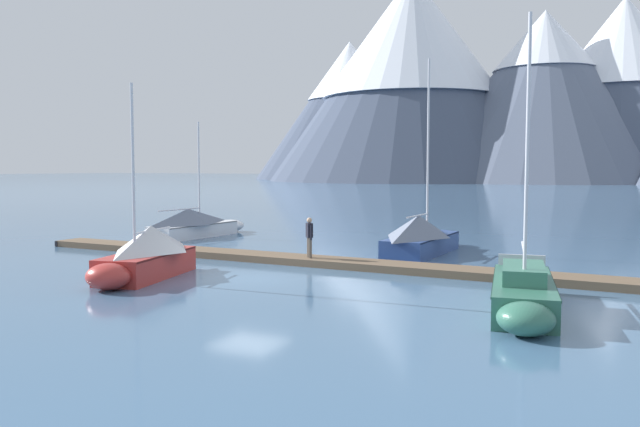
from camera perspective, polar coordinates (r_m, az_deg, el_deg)
The scene contains 11 objects.
ground_plane at distance 23.75m, azimuth -6.43°, elevation -5.76°, with size 700.00×700.00×0.00m, color #426689.
mountain_west_summit at distance 232.60m, azimuth 2.67°, elevation 9.48°, with size 67.75×67.75×49.31m.
mountain_central_massif at distance 204.96m, azimuth 8.21°, elevation 12.61°, with size 88.78×88.78×63.96m.
mountain_shoulder_ridge at distance 199.70m, azimuth 19.46°, elevation 10.08°, with size 80.47×80.47×49.70m.
mountain_east_summit at distance 208.93m, azimuth 25.57°, elevation 10.43°, with size 77.62×77.62×53.65m.
dock at distance 27.13m, azimuth -1.87°, elevation -4.19°, with size 28.05×2.32×0.30m.
sailboat_nearest_berth at distance 38.04m, azimuth -11.05°, elevation -0.90°, with size 2.39×7.54×6.74m.
sailboat_second_berth at distance 24.29m, azimuth -15.43°, elevation -3.54°, with size 2.86×5.75×7.04m.
sailboat_mid_dock_port at distance 30.47m, azimuth 9.24°, elevation -1.95°, with size 2.31×7.45×9.21m.
sailboat_mid_dock_starboard at distance 18.84m, azimuth 17.79°, elevation -6.82°, with size 2.60×6.72×8.19m.
person_on_dock at distance 26.56m, azimuth -0.96°, elevation -1.94°, with size 0.43×0.46×1.69m.
Camera 1 is at (12.62, -19.70, 4.07)m, focal length 35.65 mm.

